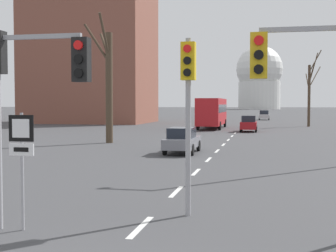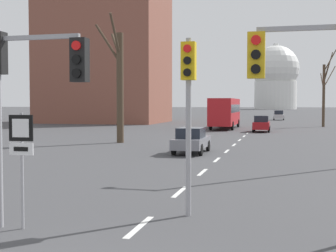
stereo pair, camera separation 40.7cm
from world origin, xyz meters
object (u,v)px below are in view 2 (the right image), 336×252
at_px(traffic_signal_near_left, 26,76).
at_px(traffic_signal_near_right, 314,71).
at_px(route_sign_post, 21,150).
at_px(city_bus, 225,111).
at_px(traffic_signal_centre_tall, 188,92).
at_px(sedan_near_left, 191,140).
at_px(sedan_near_right, 279,115).
at_px(sedan_mid_centre, 261,124).

bearing_deg(traffic_signal_near_left, traffic_signal_near_right, 4.04).
bearing_deg(route_sign_post, city_bus, 90.79).
relative_size(traffic_signal_near_left, route_sign_post, 1.72).
height_order(traffic_signal_centre_tall, sedan_near_left, traffic_signal_centre_tall).
bearing_deg(traffic_signal_centre_tall, route_sign_post, -148.11).
bearing_deg(sedan_near_right, traffic_signal_near_right, -89.18).
height_order(sedan_near_right, city_bus, city_bus).
bearing_deg(city_bus, traffic_signal_centre_tall, -84.54).
relative_size(sedan_mid_centre, city_bus, 0.37).
distance_m(traffic_signal_near_right, sedan_near_left, 17.92).
height_order(traffic_signal_near_left, sedan_mid_centre, traffic_signal_near_left).
height_order(sedan_near_left, sedan_mid_centre, sedan_mid_centre).
height_order(traffic_signal_near_left, route_sign_post, traffic_signal_near_left).
distance_m(traffic_signal_near_left, sedan_near_right, 76.05).
distance_m(sedan_near_left, city_bus, 27.62).
distance_m(traffic_signal_near_left, traffic_signal_near_right, 6.27).
height_order(traffic_signal_centre_tall, sedan_near_right, traffic_signal_centre_tall).
bearing_deg(traffic_signal_near_left, sedan_near_left, 88.23).
bearing_deg(traffic_signal_centre_tall, traffic_signal_near_left, -147.09).
bearing_deg(traffic_signal_near_right, traffic_signal_centre_tall, 149.88).
xyz_separation_m(route_sign_post, sedan_near_left, (0.68, 17.20, -1.07)).
distance_m(sedan_near_right, city_bus, 31.66).
height_order(traffic_signal_near_left, traffic_signal_centre_tall, traffic_signal_near_left).
bearing_deg(route_sign_post, sedan_mid_centre, 84.49).
distance_m(traffic_signal_near_right, route_sign_post, 6.64).
bearing_deg(traffic_signal_near_left, route_sign_post, -177.28).
xyz_separation_m(traffic_signal_near_left, sedan_mid_centre, (3.64, 39.26, -2.67)).
relative_size(traffic_signal_near_right, city_bus, 0.43).
height_order(sedan_near_left, city_bus, city_bus).
xyz_separation_m(route_sign_post, city_bus, (-0.61, 44.76, 0.22)).
height_order(sedan_near_right, sedan_mid_centre, sedan_near_right).
xyz_separation_m(route_sign_post, sedan_mid_centre, (3.79, 39.27, -1.00)).
distance_m(route_sign_post, sedan_near_left, 17.25).
bearing_deg(traffic_signal_near_right, traffic_signal_near_left, -175.96).
xyz_separation_m(traffic_signal_near_left, sedan_near_left, (0.53, 17.19, -2.74)).
xyz_separation_m(traffic_signal_centre_tall, route_sign_post, (-3.46, -2.15, -1.35)).
xyz_separation_m(sedan_near_left, sedan_near_right, (4.64, 58.63, 0.08)).
height_order(sedan_near_left, sedan_near_right, sedan_near_right).
height_order(traffic_signal_near_right, sedan_near_right, traffic_signal_near_right).
relative_size(route_sign_post, sedan_mid_centre, 0.68).
height_order(route_sign_post, sedan_mid_centre, route_sign_post).
xyz_separation_m(traffic_signal_near_right, route_sign_post, (-6.40, -0.45, -1.71)).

